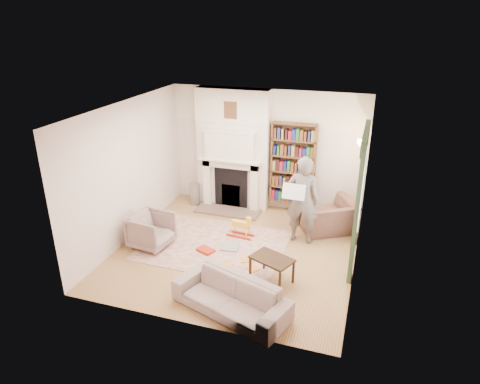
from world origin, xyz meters
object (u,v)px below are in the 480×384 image
(sofa, at_px, (231,297))
(coffee_table, at_px, (272,269))
(bookcase, at_px, (293,164))
(paraffin_heater, at_px, (195,194))
(armchair_reading, at_px, (327,216))
(armchair_left, at_px, (151,230))
(man_reading, at_px, (303,200))
(rocking_horse, at_px, (240,226))

(sofa, relative_size, coffee_table, 2.68)
(bookcase, relative_size, paraffin_heater, 3.36)
(armchair_reading, distance_m, coffee_table, 2.26)
(armchair_left, xyz_separation_m, sofa, (2.17, -1.45, -0.07))
(man_reading, bearing_deg, bookcase, -69.16)
(sofa, height_order, paraffin_heater, paraffin_heater)
(bookcase, height_order, sofa, bookcase)
(armchair_reading, bearing_deg, coffee_table, 42.49)
(coffee_table, bearing_deg, sofa, -88.01)
(bookcase, bearing_deg, coffee_table, -84.90)
(armchair_reading, distance_m, sofa, 3.35)
(armchair_reading, relative_size, paraffin_heater, 1.94)
(sofa, xyz_separation_m, rocking_horse, (-0.60, 2.34, -0.03))
(coffee_table, distance_m, paraffin_heater, 3.60)
(bookcase, bearing_deg, rocking_horse, -115.52)
(armchair_reading, relative_size, armchair_left, 1.42)
(bookcase, distance_m, armchair_reading, 1.44)
(armchair_left, xyz_separation_m, man_reading, (2.79, 1.13, 0.56))
(man_reading, bearing_deg, rocking_horse, 11.84)
(sofa, height_order, rocking_horse, sofa)
(armchair_reading, bearing_deg, man_reading, 22.82)
(armchair_left, bearing_deg, paraffin_heater, 6.12)
(armchair_reading, xyz_separation_m, armchair_left, (-3.24, -1.73, -0.01))
(armchair_left, relative_size, man_reading, 0.41)
(man_reading, xyz_separation_m, paraffin_heater, (-2.77, 0.98, -0.63))
(sofa, bearing_deg, armchair_reading, 90.62)
(coffee_table, bearing_deg, paraffin_heater, 158.47)
(sofa, distance_m, coffee_table, 1.09)
(bookcase, height_order, armchair_left, bookcase)
(bookcase, bearing_deg, armchair_left, -133.24)
(bookcase, distance_m, armchair_left, 3.47)
(armchair_left, height_order, sofa, armchair_left)
(sofa, bearing_deg, bookcase, 107.13)
(bookcase, height_order, man_reading, bookcase)
(armchair_reading, bearing_deg, armchair_left, -2.20)
(bookcase, height_order, coffee_table, bookcase)
(armchair_left, distance_m, sofa, 2.61)
(rocking_horse, bearing_deg, coffee_table, -47.21)
(armchair_reading, bearing_deg, paraffin_heater, -37.09)
(armchair_reading, height_order, man_reading, man_reading)
(armchair_left, height_order, coffee_table, armchair_left)
(man_reading, xyz_separation_m, coffee_table, (-0.22, -1.56, -0.68))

